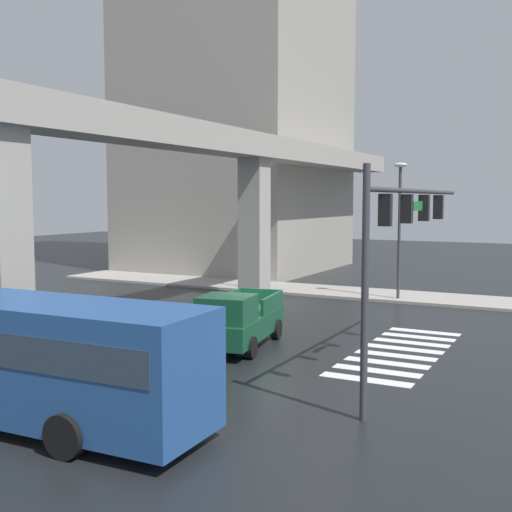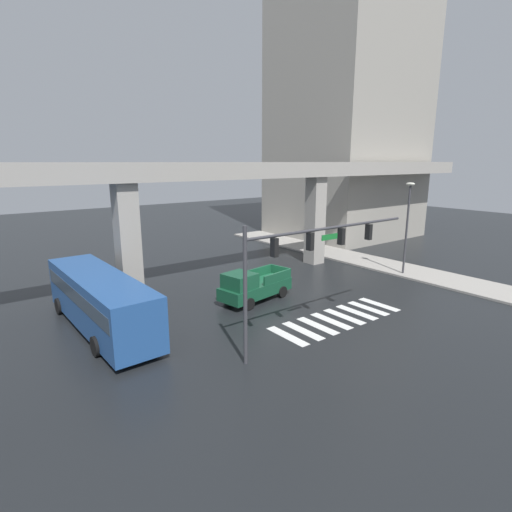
# 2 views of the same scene
# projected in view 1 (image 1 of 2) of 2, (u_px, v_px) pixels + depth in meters

# --- Properties ---
(ground_plane) EXTENTS (120.00, 120.00, 0.00)m
(ground_plane) POSITION_uv_depth(u_px,v_px,m) (257.00, 336.00, 24.90)
(ground_plane) COLOR black
(crosswalk_stripes) EXTENTS (8.25, 2.80, 0.01)m
(crosswalk_stripes) POSITION_uv_depth(u_px,v_px,m) (400.00, 352.00, 22.30)
(crosswalk_stripes) COLOR silver
(crosswalk_stripes) RESTS_ON ground
(elevated_overpass) EXTENTS (57.88, 2.02, 8.73)m
(elevated_overpass) POSITION_uv_depth(u_px,v_px,m) (162.00, 148.00, 26.28)
(elevated_overpass) COLOR #9E9991
(elevated_overpass) RESTS_ON ground
(sidewalk_east) EXTENTS (4.00, 36.00, 0.15)m
(sidewalk_east) POSITION_uv_depth(u_px,v_px,m) (324.00, 291.00, 36.67)
(sidewalk_east) COLOR #9E9991
(sidewalk_east) RESTS_ON ground
(pickup_truck) EXTENTS (5.35, 2.75, 2.08)m
(pickup_truck) POSITION_uv_depth(u_px,v_px,m) (238.00, 321.00, 22.82)
(pickup_truck) COLOR #14472D
(pickup_truck) RESTS_ON ground
(city_bus) EXTENTS (3.00, 10.86, 2.99)m
(city_bus) POSITION_uv_depth(u_px,v_px,m) (5.00, 349.00, 15.44)
(city_bus) COLOR #234C8C
(city_bus) RESTS_ON ground
(traffic_signal_mast) EXTENTS (10.89, 0.32, 6.20)m
(traffic_signal_mast) POSITION_uv_depth(u_px,v_px,m) (405.00, 223.00, 18.27)
(traffic_signal_mast) COLOR #38383D
(traffic_signal_mast) RESTS_ON ground
(street_lamp_near_corner) EXTENTS (0.44, 0.70, 7.24)m
(street_lamp_near_corner) POSITION_uv_depth(u_px,v_px,m) (400.00, 215.00, 33.08)
(street_lamp_near_corner) COLOR #38383D
(street_lamp_near_corner) RESTS_ON ground
(street_lamp_mid_block) EXTENTS (0.44, 0.70, 7.24)m
(street_lamp_mid_block) POSITION_uv_depth(u_px,v_px,m) (251.00, 213.00, 37.11)
(street_lamp_mid_block) COLOR #38383D
(street_lamp_mid_block) RESTS_ON ground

